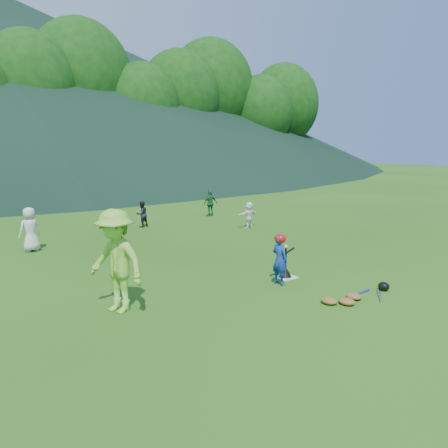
# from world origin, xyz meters

# --- Properties ---
(ground) EXTENTS (120.00, 120.00, 0.00)m
(ground) POSITION_xyz_m (0.00, 0.00, 0.00)
(ground) COLOR #204F12
(ground) RESTS_ON ground
(home_plate) EXTENTS (0.45, 0.45, 0.02)m
(home_plate) POSITION_xyz_m (0.00, 0.00, 0.01)
(home_plate) COLOR silver
(home_plate) RESTS_ON ground
(baseball) EXTENTS (0.08, 0.08, 0.08)m
(baseball) POSITION_xyz_m (0.00, 0.00, 0.74)
(baseball) COLOR white
(baseball) RESTS_ON batting_tee
(batter_child) EXTENTS (0.29, 0.42, 1.11)m
(batter_child) POSITION_xyz_m (-0.45, -0.29, 0.56)
(batter_child) COLOR navy
(batter_child) RESTS_ON ground
(adult_coach) EXTENTS (1.13, 1.41, 1.91)m
(adult_coach) POSITION_xyz_m (-3.99, 0.22, 0.96)
(adult_coach) COLOR #7EC239
(adult_coach) RESTS_ON ground
(fielder_a) EXTENTS (0.71, 0.54, 1.29)m
(fielder_a) POSITION_xyz_m (-4.30, 6.14, 0.65)
(fielder_a) COLOR silver
(fielder_a) RESTS_ON ground
(fielder_b) EXTENTS (0.56, 0.48, 0.99)m
(fielder_b) POSITION_xyz_m (-0.04, 7.86, 0.49)
(fielder_b) COLOR black
(fielder_b) RESTS_ON ground
(fielder_c) EXTENTS (0.66, 0.28, 1.13)m
(fielder_c) POSITION_xyz_m (3.50, 8.56, 0.57)
(fielder_c) COLOR #1C5D31
(fielder_c) RESTS_ON ground
(fielder_d) EXTENTS (0.93, 0.39, 0.98)m
(fielder_d) POSITION_xyz_m (3.17, 5.42, 0.49)
(fielder_d) COLOR white
(fielder_d) RESTS_ON ground
(batting_tee) EXTENTS (0.30, 0.30, 0.68)m
(batting_tee) POSITION_xyz_m (0.00, 0.00, 0.13)
(batting_tee) COLOR black
(batting_tee) RESTS_ON home_plate
(batter_gear) EXTENTS (0.71, 0.32, 0.47)m
(batter_gear) POSITION_xyz_m (-0.43, -0.29, 1.01)
(batter_gear) COLOR #BB0E0C
(batter_gear) RESTS_ON ground
(equipment_pile) EXTENTS (1.80, 0.75, 0.19)m
(equipment_pile) POSITION_xyz_m (0.12, -1.89, 0.07)
(equipment_pile) COLOR olive
(equipment_pile) RESTS_ON ground
(outfield_fence) EXTENTS (70.07, 0.08, 1.33)m
(outfield_fence) POSITION_xyz_m (0.00, 28.00, 0.70)
(outfield_fence) COLOR gray
(outfield_fence) RESTS_ON ground
(tree_line) EXTENTS (70.04, 11.40, 14.82)m
(tree_line) POSITION_xyz_m (0.20, 33.83, 8.21)
(tree_line) COLOR #382314
(tree_line) RESTS_ON ground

